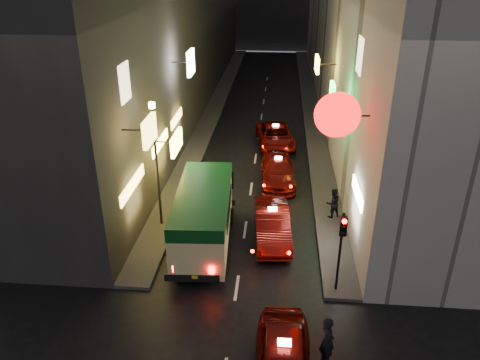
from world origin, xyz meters
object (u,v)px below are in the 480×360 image
(traffic_light, at_px, (342,237))
(minibus, at_px, (204,212))
(lamp_post, at_px, (156,158))
(pedestrian_crossing, at_px, (327,338))
(taxi_near, at_px, (283,360))

(traffic_light, bearing_deg, minibus, 152.32)
(traffic_light, relative_size, lamp_post, 0.56)
(pedestrian_crossing, distance_m, lamp_post, 11.36)
(minibus, bearing_deg, pedestrian_crossing, -52.44)
(minibus, xyz_separation_m, traffic_light, (5.79, -3.04, 0.90))
(minibus, distance_m, pedestrian_crossing, 8.38)
(traffic_light, xyz_separation_m, lamp_post, (-8.20, 4.53, 1.04))
(pedestrian_crossing, bearing_deg, taxi_near, 101.91)
(minibus, relative_size, pedestrian_crossing, 3.14)
(traffic_light, bearing_deg, lamp_post, 151.09)
(traffic_light, bearing_deg, taxi_near, -115.32)
(lamp_post, bearing_deg, traffic_light, -28.91)
(traffic_light, distance_m, lamp_post, 9.42)
(taxi_near, xyz_separation_m, lamp_post, (-6.08, 9.00, 2.81))
(minibus, height_order, taxi_near, minibus)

